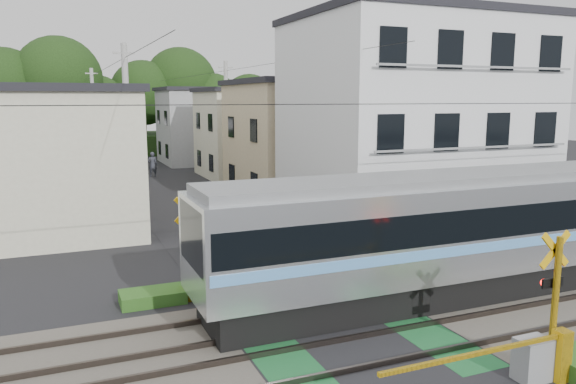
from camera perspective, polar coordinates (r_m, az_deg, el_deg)
name	(u,v)px	position (r m, az deg, el deg)	size (l,w,h in m)	color
ground	(342,333)	(14.42, 5.49, -14.04)	(120.00, 120.00, 0.00)	black
track_bed	(342,331)	(14.41, 5.49, -13.90)	(120.00, 120.00, 0.14)	#47423A
crossing_signal_near	(539,348)	(12.96, 24.11, -14.25)	(4.74, 0.65, 3.09)	#E9AD0C
crossing_signal_far	(203,275)	(16.52, -8.63, -8.37)	(4.74, 0.65, 3.09)	#E9AD0C
apartment_block	(412,123)	(25.81, 12.48, 6.86)	(10.20, 8.36, 9.30)	silver
houses_row	(161,137)	(38.20, -12.74, 5.52)	(22.07, 31.35, 6.80)	beige
tree_hill	(102,100)	(60.60, -18.39, 8.84)	(40.00, 12.85, 11.83)	#1A3210
catenary	(534,173)	(17.07, 23.72, 1.79)	(60.00, 5.04, 7.00)	#2D2D33
utility_poles	(148,126)	(35.08, -14.07, 6.50)	(7.90, 42.00, 8.00)	#A5A5A0
pedestrian	(152,164)	(42.58, -13.60, 2.74)	(0.68, 0.45, 1.86)	#30333C
weed_patches	(404,316)	(15.14, 11.69, -12.28)	(10.25, 8.80, 0.40)	#2D5E1E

